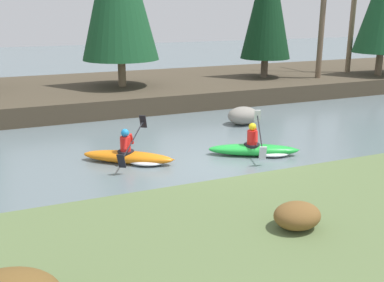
{
  "coord_description": "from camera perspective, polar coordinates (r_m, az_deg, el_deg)",
  "views": [
    {
      "loc": [
        -5.2,
        -10.84,
        4.29
      ],
      "look_at": [
        -0.35,
        0.76,
        0.55
      ],
      "focal_mm": 42.0,
      "sensor_mm": 36.0,
      "label": 1
    }
  ],
  "objects": [
    {
      "name": "shrub_clump_second",
      "position": [
        8.31,
        13.21,
        -9.21
      ],
      "size": [
        0.88,
        0.73,
        0.47
      ],
      "color": "brown",
      "rests_on": "riverbank_near"
    },
    {
      "name": "ground_plane",
      "position": [
        12.77,
        2.79,
        -3.09
      ],
      "size": [
        90.0,
        90.0,
        0.0
      ],
      "primitive_type": "plane",
      "color": "slate"
    },
    {
      "name": "conifer_tree_centre",
      "position": [
        24.02,
        9.56,
        17.28
      ],
      "size": [
        2.57,
        2.57,
        6.86
      ],
      "color": "brown",
      "rests_on": "riverbank_far"
    },
    {
      "name": "bare_tree_mid_downstream",
      "position": [
        24.45,
        16.11,
        13.82
      ],
      "size": [
        3.08,
        3.04,
        5.54
      ],
      "color": "brown",
      "rests_on": "riverbank_far"
    },
    {
      "name": "bare_tree_downstream",
      "position": [
        27.13,
        19.7,
        14.97
      ],
      "size": [
        3.74,
        3.69,
        6.79
      ],
      "color": "#7A664C",
      "rests_on": "riverbank_far"
    },
    {
      "name": "riverbank_far",
      "position": [
        22.41,
        -8.95,
        6.33
      ],
      "size": [
        44.0,
        8.38,
        0.78
      ],
      "color": "#473D2D",
      "rests_on": "ground"
    },
    {
      "name": "kayaker_lead",
      "position": [
        13.69,
        8.28,
        -1.01
      ],
      "size": [
        2.7,
        1.95,
        1.2
      ],
      "rotation": [
        0.0,
        0.0,
        -0.44
      ],
      "color": "green",
      "rests_on": "ground"
    },
    {
      "name": "riverbank_near",
      "position": [
        8.43,
        19.71,
        -13.13
      ],
      "size": [
        44.0,
        6.83,
        0.5
      ],
      "color": "#5B7042",
      "rests_on": "ground"
    },
    {
      "name": "boulder_midstream",
      "position": [
        17.27,
        6.49,
        3.23
      ],
      "size": [
        1.2,
        0.94,
        0.68
      ],
      "color": "gray",
      "rests_on": "ground"
    },
    {
      "name": "kayaker_middle",
      "position": [
        13.0,
        -7.69,
        -1.95
      ],
      "size": [
        2.56,
        2.04,
        1.2
      ],
      "rotation": [
        0.0,
        0.0,
        -0.61
      ],
      "color": "orange",
      "rests_on": "ground"
    }
  ]
}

